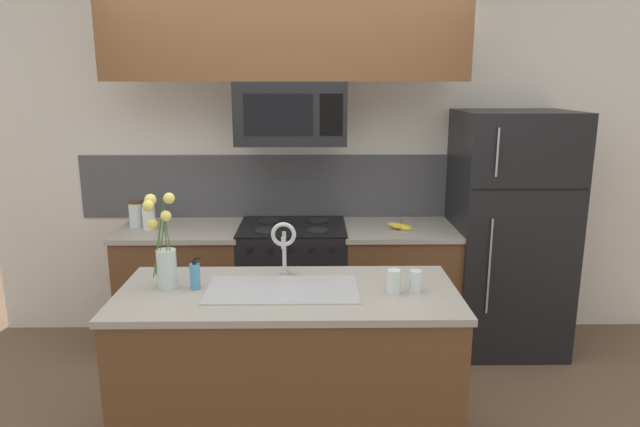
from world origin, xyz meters
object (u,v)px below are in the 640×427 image
object	(u,v)px
sink_faucet	(284,242)
flower_vase	(164,255)
microwave	(291,113)
refrigerator	(507,232)
stove_range	(293,287)
dish_soap_bottle	(195,276)
banana_bunch	(401,226)
storage_jar_tall	(136,214)
storage_jar_medium	(149,217)
drinking_glass	(394,282)
spare_glass	(416,281)

from	to	relation	value
sink_faucet	flower_vase	world-z (taller)	flower_vase
microwave	refrigerator	bearing A→B (deg)	1.51
microwave	stove_range	bearing A→B (deg)	90.16
stove_range	microwave	size ratio (longest dim) A/B	1.25
microwave	dish_soap_bottle	xyz separation A→B (m)	(-0.45, -1.20, -0.74)
banana_bunch	flower_vase	size ratio (longest dim) A/B	0.38
storage_jar_tall	dish_soap_bottle	xyz separation A→B (m)	(0.67, -1.26, -0.03)
refrigerator	storage_jar_medium	distance (m)	2.57
storage_jar_tall	sink_faucet	world-z (taller)	sink_faucet
sink_faucet	flower_vase	xyz separation A→B (m)	(-0.59, -0.15, -0.03)
storage_jar_medium	drinking_glass	world-z (taller)	storage_jar_medium
stove_range	drinking_glass	xyz separation A→B (m)	(0.54, -1.30, 0.51)
stove_range	dish_soap_bottle	world-z (taller)	dish_soap_bottle
sink_faucet	drinking_glass	size ratio (longest dim) A/B	2.51
storage_jar_medium	flower_vase	xyz separation A→B (m)	(0.41, -1.18, 0.08)
dish_soap_bottle	refrigerator	bearing A→B (deg)	31.74
storage_jar_medium	dish_soap_bottle	bearing A→B (deg)	-64.76
refrigerator	drinking_glass	distance (m)	1.67
stove_range	drinking_glass	distance (m)	1.50
flower_vase	spare_glass	bearing A→B (deg)	-3.07
dish_soap_bottle	drinking_glass	distance (m)	0.99
refrigerator	dish_soap_bottle	bearing A→B (deg)	-148.26
sink_faucet	storage_jar_medium	bearing A→B (deg)	134.37
microwave	spare_glass	bearing A→B (deg)	-62.28
storage_jar_medium	dish_soap_bottle	world-z (taller)	storage_jar_medium
storage_jar_medium	sink_faucet	distance (m)	1.44
dish_soap_bottle	flower_vase	world-z (taller)	flower_vase
banana_bunch	sink_faucet	distance (m)	1.27
microwave	spare_glass	xyz separation A→B (m)	(0.66, -1.25, -0.76)
storage_jar_medium	spare_glass	size ratio (longest dim) A/B	1.68
microwave	storage_jar_tall	world-z (taller)	microwave
microwave	sink_faucet	distance (m)	1.20
microwave	drinking_glass	size ratio (longest dim) A/B	6.11
storage_jar_medium	flower_vase	size ratio (longest dim) A/B	0.37
microwave	sink_faucet	bearing A→B (deg)	-90.38
stove_range	banana_bunch	xyz separation A→B (m)	(0.77, -0.06, 0.47)
storage_jar_medium	refrigerator	bearing A→B (deg)	1.08
sink_faucet	flower_vase	distance (m)	0.61
storage_jar_tall	flower_vase	xyz separation A→B (m)	(0.52, -1.24, 0.08)
flower_vase	refrigerator	bearing A→B (deg)	29.61
sink_faucet	stove_range	bearing A→B (deg)	89.63
spare_glass	refrigerator	bearing A→B (deg)	55.16
microwave	sink_faucet	size ratio (longest dim) A/B	2.43
stove_range	refrigerator	world-z (taller)	refrigerator
refrigerator	drinking_glass	size ratio (longest dim) A/B	14.22
drinking_glass	refrigerator	bearing A→B (deg)	52.49
drinking_glass	flower_vase	xyz separation A→B (m)	(-1.14, 0.10, 0.11)
sink_faucet	dish_soap_bottle	distance (m)	0.49
banana_bunch	spare_glass	bearing A→B (deg)	-95.20
stove_range	drinking_glass	bearing A→B (deg)	-67.32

